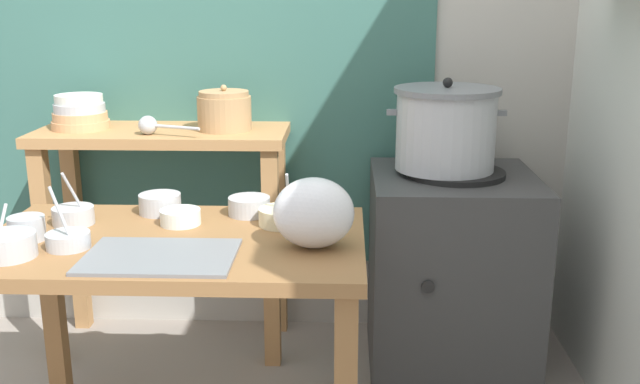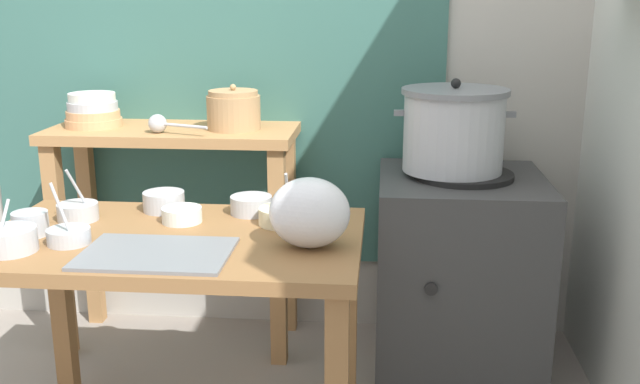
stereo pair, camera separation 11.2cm
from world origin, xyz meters
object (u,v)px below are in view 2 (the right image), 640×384
object	(u,v)px
bowl_stack_enamel	(93,111)
prep_bowl_2	(164,200)
serving_tray	(156,253)
clay_pot	(234,110)
ladle	(160,124)
prep_bowl_6	(251,204)
prep_bowl_1	(9,239)
prep_bowl_4	(30,223)
back_shelf_table	(175,183)
prep_bowl_0	(78,211)
prep_bowl_5	(182,214)
prep_bowl_7	(282,215)
stove_block	(458,274)
plastic_bag	(310,213)
prep_table	(175,271)
steamer_pot	(454,130)
prep_bowl_3	(69,235)

from	to	relation	value
bowl_stack_enamel	prep_bowl_2	xyz separation A→B (m)	(0.43, -0.51, -0.21)
serving_tray	clay_pot	bearing A→B (deg)	88.20
ladle	prep_bowl_6	world-z (taller)	ladle
prep_bowl_1	prep_bowl_4	world-z (taller)	prep_bowl_1
back_shelf_table	prep_bowl_0	size ratio (longest dim) A/B	5.54
prep_bowl_6	prep_bowl_2	bearing A→B (deg)	178.56
prep_bowl_5	prep_bowl_7	world-z (taller)	prep_bowl_7
stove_block	plastic_bag	distance (m)	0.94
ladle	prep_bowl_4	world-z (taller)	ladle
back_shelf_table	prep_bowl_7	size ratio (longest dim) A/B	5.61
prep_bowl_6	bowl_stack_enamel	bearing A→B (deg)	144.08
clay_pot	serving_tray	distance (m)	0.95
prep_table	prep_bowl_0	bearing A→B (deg)	160.75
back_shelf_table	prep_bowl_5	distance (m)	0.66
steamer_pot	plastic_bag	xyz separation A→B (m)	(-0.45, -0.70, -0.11)
back_shelf_table	serving_tray	xyz separation A→B (m)	(0.22, -0.92, 0.05)
stove_block	prep_bowl_0	bearing A→B (deg)	-157.88
plastic_bag	bowl_stack_enamel	bearing A→B (deg)	138.82
prep_bowl_5	prep_bowl_0	bearing A→B (deg)	-178.41
back_shelf_table	prep_bowl_6	distance (m)	0.66
prep_bowl_0	prep_bowl_4	size ratio (longest dim) A/B	1.68
back_shelf_table	prep_bowl_3	world-z (taller)	back_shelf_table
clay_pot	prep_bowl_7	size ratio (longest dim) A/B	1.20
prep_bowl_0	prep_bowl_1	size ratio (longest dim) A/B	1.16
stove_block	prep_bowl_2	xyz separation A→B (m)	(-1.00, -0.38, 0.37)
bowl_stack_enamel	prep_bowl_7	bearing A→B (deg)	-36.74
plastic_bag	prep_bowl_7	bearing A→B (deg)	117.75
prep_bowl_4	prep_bowl_7	distance (m)	0.74
prep_bowl_2	ladle	bearing A→B (deg)	107.77
bowl_stack_enamel	stove_block	bearing A→B (deg)	-5.45
plastic_bag	prep_bowl_2	world-z (taller)	plastic_bag
stove_block	prep_bowl_4	size ratio (longest dim) A/B	7.58
prep_table	plastic_bag	bearing A→B (deg)	-9.00
stove_block	serving_tray	distance (m)	1.24
prep_bowl_0	prep_bowl_1	bearing A→B (deg)	-103.09
prep_bowl_3	prep_bowl_4	xyz separation A→B (m)	(-0.14, 0.06, 0.01)
ladle	prep_bowl_4	size ratio (longest dim) A/B	2.36
stove_block	prep_bowl_1	world-z (taller)	prep_bowl_1
prep_bowl_4	prep_bowl_7	bearing A→B (deg)	13.20
prep_table	prep_bowl_7	distance (m)	0.36
plastic_bag	prep_bowl_1	distance (m)	0.82
prep_bowl_3	prep_bowl_0	bearing A→B (deg)	106.77
prep_bowl_0	bowl_stack_enamel	bearing A→B (deg)	106.76
prep_table	prep_bowl_5	bearing A→B (deg)	93.66
prep_table	prep_bowl_1	distance (m)	0.46
prep_table	serving_tray	bearing A→B (deg)	-88.96
stove_block	prep_bowl_7	size ratio (longest dim) A/B	4.56
clay_pot	prep_bowl_6	xyz separation A→B (m)	(0.16, -0.51, -0.22)
stove_block	ladle	world-z (taller)	ladle
bowl_stack_enamel	prep_table	bearing A→B (deg)	-55.02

